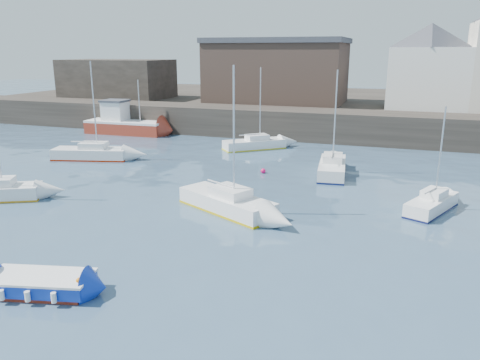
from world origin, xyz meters
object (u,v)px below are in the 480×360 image
(sailboat_b, at_px, (227,202))
(buoy_far, at_px, (263,173))
(fishing_boat, at_px, (125,123))
(sailboat_h, at_px, (255,144))
(buoy_mid, at_px, (266,216))
(sailboat_f, at_px, (332,167))
(sailboat_e, at_px, (91,153))
(sailboat_c, at_px, (432,204))
(blue_dinghy, at_px, (40,283))

(sailboat_b, distance_m, buoy_far, 9.03)
(buoy_far, bearing_deg, fishing_boat, 148.77)
(sailboat_h, height_order, buoy_mid, sailboat_h)
(fishing_boat, height_order, sailboat_f, sailboat_f)
(fishing_boat, height_order, sailboat_h, sailboat_h)
(sailboat_e, relative_size, sailboat_h, 1.08)
(fishing_boat, distance_m, sailboat_e, 13.06)
(sailboat_c, height_order, buoy_far, sailboat_c)
(fishing_boat, xyz_separation_m, sailboat_f, (24.69, -10.60, -0.61))
(sailboat_e, xyz_separation_m, sailboat_h, (11.89, 8.72, -0.04))
(fishing_boat, height_order, sailboat_e, sailboat_e)
(fishing_boat, relative_size, sailboat_e, 1.11)
(blue_dinghy, distance_m, sailboat_h, 28.70)
(sailboat_b, relative_size, buoy_far, 21.83)
(fishing_boat, height_order, buoy_far, fishing_boat)
(sailboat_f, distance_m, sailboat_h, 10.92)
(sailboat_b, distance_m, sailboat_e, 17.95)
(buoy_far, bearing_deg, sailboat_f, 15.15)
(buoy_far, bearing_deg, sailboat_h, 111.63)
(sailboat_f, xyz_separation_m, sailboat_h, (-8.32, 7.07, -0.05))
(blue_dinghy, relative_size, buoy_mid, 10.85)
(sailboat_h, bearing_deg, sailboat_b, -77.66)
(sailboat_c, relative_size, sailboat_h, 0.80)
(sailboat_b, height_order, buoy_mid, sailboat_b)
(blue_dinghy, xyz_separation_m, sailboat_b, (3.36, 11.28, 0.12))
(fishing_boat, bearing_deg, blue_dinghy, -62.44)
(sailboat_b, height_order, sailboat_c, sailboat_b)
(fishing_boat, height_order, buoy_mid, fishing_boat)
(sailboat_e, bearing_deg, sailboat_b, -28.99)
(sailboat_b, height_order, sailboat_f, sailboat_b)
(blue_dinghy, distance_m, sailboat_b, 11.77)
(sailboat_b, xyz_separation_m, sailboat_f, (4.51, 10.35, 0.00))
(blue_dinghy, xyz_separation_m, sailboat_c, (14.55, 15.11, 0.04))
(sailboat_c, xyz_separation_m, sailboat_f, (-6.68, 6.51, 0.08))
(fishing_boat, height_order, sailboat_b, sailboat_b)
(sailboat_b, distance_m, sailboat_f, 11.29)
(fishing_boat, distance_m, buoy_mid, 30.87)
(buoy_mid, relative_size, buoy_far, 1.03)
(fishing_boat, distance_m, sailboat_b, 29.09)
(blue_dinghy, bearing_deg, sailboat_h, 90.90)
(sailboat_h, xyz_separation_m, buoy_mid, (6.18, -17.52, -0.49))
(blue_dinghy, height_order, buoy_mid, blue_dinghy)
(sailboat_h, xyz_separation_m, buoy_far, (3.34, -8.42, -0.49))
(sailboat_b, relative_size, sailboat_e, 1.01)
(sailboat_e, height_order, buoy_mid, sailboat_e)
(sailboat_b, bearing_deg, sailboat_e, 151.01)
(sailboat_f, bearing_deg, sailboat_b, -113.54)
(sailboat_h, relative_size, buoy_mid, 19.28)
(buoy_mid, distance_m, buoy_far, 9.54)
(sailboat_e, distance_m, buoy_far, 15.24)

